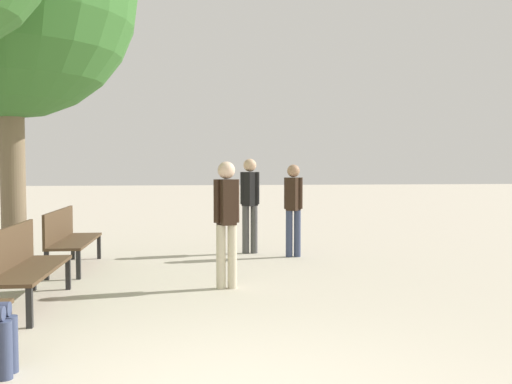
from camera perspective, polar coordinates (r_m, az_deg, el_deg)
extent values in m
cube|color=black|center=(5.71, -23.57, -12.24)|extent=(0.06, 0.06, 0.42)
cube|color=#4C3823|center=(7.18, -21.55, -7.24)|extent=(0.53, 1.87, 0.04)
cube|color=#4C3823|center=(7.21, -23.49, -5.13)|extent=(0.04, 1.87, 0.48)
cube|color=black|center=(6.33, -21.71, -10.70)|extent=(0.06, 0.06, 0.42)
cube|color=black|center=(8.02, -18.28, -7.79)|extent=(0.06, 0.06, 0.42)
cube|color=black|center=(8.13, -21.36, -7.70)|extent=(0.06, 0.06, 0.42)
cube|color=#4C3823|center=(9.54, -17.63, -4.70)|extent=(0.53, 1.87, 0.04)
cube|color=#4C3823|center=(9.56, -19.11, -3.13)|extent=(0.04, 1.87, 0.48)
cube|color=black|center=(8.67, -17.34, -6.98)|extent=(0.06, 0.06, 0.42)
cube|color=black|center=(10.40, -15.43, -5.32)|extent=(0.06, 0.06, 0.42)
cube|color=black|center=(8.77, -20.20, -6.92)|extent=(0.06, 0.06, 0.42)
cube|color=black|center=(10.48, -17.83, -5.29)|extent=(0.06, 0.06, 0.42)
cylinder|color=#7A664C|center=(8.78, -23.14, 1.85)|extent=(0.34, 0.34, 3.10)
cylinder|color=#384260|center=(4.97, -23.84, -14.27)|extent=(0.12, 0.12, 0.46)
cylinder|color=#384260|center=(5.10, -23.34, -13.82)|extent=(0.12, 0.12, 0.46)
cylinder|color=#4C4C4C|center=(10.61, -1.04, -3.78)|extent=(0.13, 0.13, 0.89)
cylinder|color=#4C4C4C|center=(10.63, -0.19, -3.77)|extent=(0.13, 0.13, 0.89)
cube|color=black|center=(10.56, -0.62, 0.31)|extent=(0.31, 0.31, 0.63)
cylinder|color=black|center=(10.54, -1.33, 0.39)|extent=(0.09, 0.09, 0.60)
cylinder|color=black|center=(10.57, 0.09, 0.40)|extent=(0.09, 0.09, 0.60)
sphere|color=tan|center=(10.55, -0.62, 2.70)|extent=(0.24, 0.24, 0.24)
cylinder|color=#384260|center=(10.23, 3.34, -4.19)|extent=(0.12, 0.12, 0.83)
cylinder|color=#384260|center=(10.25, 4.15, -4.17)|extent=(0.12, 0.12, 0.83)
cube|color=black|center=(10.17, 3.76, -0.20)|extent=(0.29, 0.29, 0.59)
cylinder|color=black|center=(10.15, 3.07, -0.13)|extent=(0.09, 0.09, 0.56)
cylinder|color=black|center=(10.20, 4.44, -0.12)|extent=(0.09, 0.09, 0.56)
sphere|color=#A37A5B|center=(10.16, 3.76, 2.12)|extent=(0.23, 0.23, 0.23)
cylinder|color=beige|center=(7.66, -3.53, -6.48)|extent=(0.12, 0.12, 0.86)
cylinder|color=beige|center=(7.67, -2.39, -6.47)|extent=(0.12, 0.12, 0.86)
cube|color=black|center=(7.58, -2.97, -1.02)|extent=(0.27, 0.29, 0.61)
cylinder|color=black|center=(7.58, -3.93, -0.91)|extent=(0.09, 0.09, 0.58)
cylinder|color=black|center=(7.59, -2.01, -0.90)|extent=(0.09, 0.09, 0.58)
sphere|color=beige|center=(7.57, -2.98, 2.19)|extent=(0.23, 0.23, 0.23)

